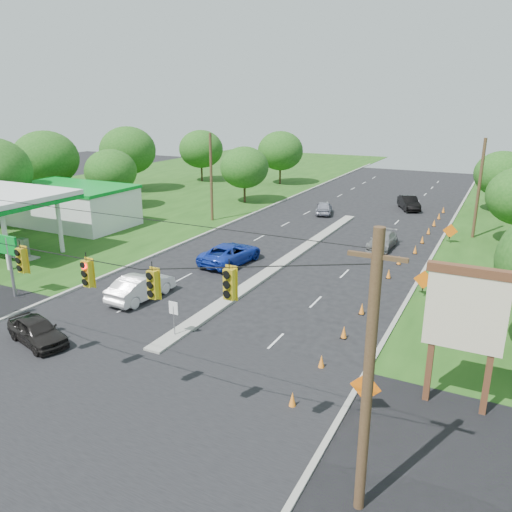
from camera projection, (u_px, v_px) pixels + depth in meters
The scene contains 41 objects.
ground at pixel (93, 393), 21.55m from camera, with size 160.00×160.00×0.00m, color black.
grass_left at pixel (17, 223), 51.54m from camera, with size 40.00×160.00×0.06m, color #1E4714.
cross_street at pixel (93, 393), 21.55m from camera, with size 160.00×14.00×0.02m, color black.
curb_left at pixel (232, 223), 51.44m from camera, with size 0.25×110.00×0.16m, color gray.
curb_right at pixel (437, 248), 42.70m from camera, with size 0.25×110.00×0.16m, color gray.
median at pixel (287, 261), 39.41m from camera, with size 1.00×34.00×0.18m, color gray.
median_sign at pixel (174, 312), 26.21m from camera, with size 0.55×0.06×2.05m.
signal_span at pixel (60, 294), 19.23m from camera, with size 25.60×0.32×9.00m.
utility_pole_far_left at pixel (211, 178), 51.13m from camera, with size 0.28×0.28×9.00m, color #422D1C.
utility_pole_far_right at pixel (479, 189), 44.57m from camera, with size 0.28×0.28×9.00m, color #422D1C.
gas_station at pixel (60, 203), 48.23m from camera, with size 18.40×19.70×5.20m.
pylon_sign at pixel (474, 318), 19.43m from camera, with size 5.90×2.30×6.12m.
cone_0 at pixel (292, 399), 20.50m from camera, with size 0.32×0.32×0.70m, color orange.
cone_1 at pixel (321, 362), 23.48m from camera, with size 0.32×0.32×0.70m, color orange.
cone_2 at pixel (344, 332), 26.46m from camera, with size 0.32×0.32×0.70m, color orange.
cone_3 at pixel (362, 309), 29.43m from camera, with size 0.32×0.32×0.70m, color orange.
cone_4 at pixel (377, 290), 32.41m from camera, with size 0.32×0.32×0.70m, color orange.
cone_5 at pixel (389, 274), 35.39m from camera, with size 0.32×0.32×0.70m, color orange.
cone_6 at pixel (399, 260), 38.37m from camera, with size 0.32×0.32×0.70m, color orange.
cone_7 at pixel (415, 250), 41.08m from camera, with size 0.32×0.32×0.70m, color orange.
cone_8 at pixel (422, 239), 44.06m from camera, with size 0.32×0.32×0.70m, color orange.
cone_9 at pixel (429, 231), 47.04m from camera, with size 0.32×0.32×0.70m, color orange.
cone_10 at pixel (434, 223), 50.02m from camera, with size 0.32×0.32×0.70m, color orange.
cone_11 at pixel (439, 216), 52.99m from camera, with size 0.32×0.32×0.70m, color orange.
cone_12 at pixel (443, 210), 55.97m from camera, with size 0.32×0.32×0.70m, color orange.
work_sign_0 at pixel (365, 388), 19.95m from camera, with size 1.27×0.58×1.37m.
work_sign_1 at pixel (424, 281), 31.86m from camera, with size 1.27×0.58×1.37m.
work_sign_2 at pixel (450, 232), 43.77m from camera, with size 1.27×0.58×1.37m.
tree_2 at pixel (111, 171), 57.02m from camera, with size 5.88×5.88×6.86m.
tree_3 at pixel (128, 151), 67.75m from camera, with size 7.56×7.56×8.82m.
tree_4 at pixel (201, 149), 76.41m from camera, with size 6.72×6.72×7.84m.
tree_5 at pixel (244, 167), 60.34m from camera, with size 5.88×5.88×6.86m.
tree_6 at pixel (280, 151), 73.77m from camera, with size 6.72×6.72×7.84m.
tree_12 at pixel (502, 174), 55.03m from camera, with size 5.88×5.88×6.86m.
tree_14 at pixel (46, 159), 58.41m from camera, with size 7.56×7.56×8.82m.
black_sedan at pixel (37, 331), 25.80m from camera, with size 1.69×4.19×1.43m, color black.
white_sedan at pixel (141, 287), 31.61m from camera, with size 1.72×4.92×1.62m, color white.
blue_pickup at pixel (231, 253), 38.50m from camera, with size 2.69×5.83×1.62m, color #1732A9.
silver_car_far at pixel (382, 241), 42.51m from camera, with size 1.88×4.62×1.34m, color gray.
silver_car_oncoming at pixel (324, 208), 55.31m from camera, with size 1.69×4.20×1.43m, color gray.
dark_car_receding at pixel (409, 203), 57.55m from camera, with size 1.66×4.76×1.57m, color black.
Camera 1 is at (14.81, -13.55, 12.11)m, focal length 35.00 mm.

